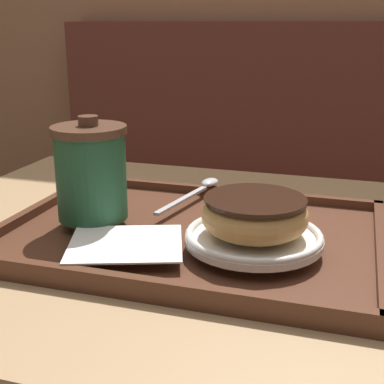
% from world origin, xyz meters
% --- Properties ---
extents(booth_bench, '(1.53, 0.44, 1.00)m').
position_xyz_m(booth_bench, '(0.01, 0.87, 0.32)').
color(booth_bench, brown).
rests_on(booth_bench, ground_plane).
extents(cafe_table, '(0.85, 0.64, 0.74)m').
position_xyz_m(cafe_table, '(0.00, 0.00, 0.56)').
color(cafe_table, tan).
rests_on(cafe_table, ground_plane).
extents(serving_tray, '(0.45, 0.32, 0.02)m').
position_xyz_m(serving_tray, '(-0.02, -0.02, 0.74)').
color(serving_tray, '#512D1E').
rests_on(serving_tray, cafe_table).
extents(napkin_paper, '(0.15, 0.14, 0.00)m').
position_xyz_m(napkin_paper, '(-0.07, -0.11, 0.76)').
color(napkin_paper, white).
rests_on(napkin_paper, serving_tray).
extents(coffee_cup_front, '(0.09, 0.09, 0.13)m').
position_xyz_m(coffee_cup_front, '(-0.14, -0.04, 0.82)').
color(coffee_cup_front, '#235638').
rests_on(coffee_cup_front, serving_tray).
extents(plate_with_chocolate_donut, '(0.15, 0.15, 0.01)m').
position_xyz_m(plate_with_chocolate_donut, '(0.07, -0.06, 0.77)').
color(plate_with_chocolate_donut, white).
rests_on(plate_with_chocolate_donut, serving_tray).
extents(donut_chocolate_glazed, '(0.12, 0.12, 0.04)m').
position_xyz_m(donut_chocolate_glazed, '(0.07, -0.06, 0.79)').
color(donut_chocolate_glazed, tan).
rests_on(donut_chocolate_glazed, plate_with_chocolate_donut).
extents(spoon, '(0.05, 0.17, 0.01)m').
position_xyz_m(spoon, '(-0.04, 0.11, 0.76)').
color(spoon, silver).
rests_on(spoon, serving_tray).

